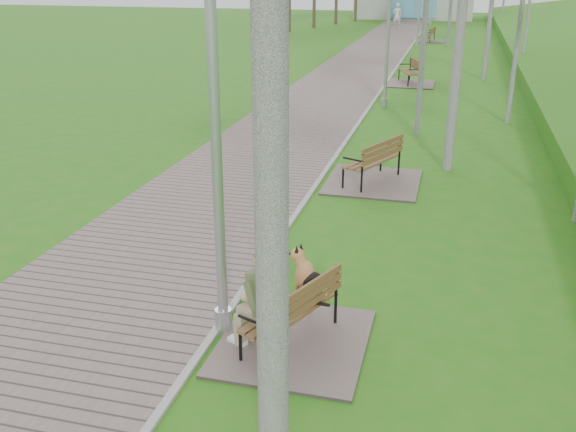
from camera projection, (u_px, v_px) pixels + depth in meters
name	position (u px, v px, depth m)	size (l,w,h in m)	color
ground	(270.00, 253.00, 10.44)	(120.00, 120.00, 0.00)	#256E15
walkway	(361.00, 64.00, 30.22)	(3.50, 67.00, 0.04)	#70605B
kerb	(398.00, 65.00, 29.80)	(0.10, 67.00, 0.05)	#999993
bench_main	(286.00, 314.00, 7.76)	(1.78, 1.98, 1.55)	#70605B
bench_second	(372.00, 173.00, 13.72)	(1.95, 2.17, 1.20)	#70605B
bench_third	(409.00, 79.00, 25.18)	(1.89, 2.10, 1.16)	#70605B
bench_far	(429.00, 38.00, 39.36)	(1.66, 1.85, 1.02)	#70605B
lamp_post_near	(216.00, 134.00, 7.26)	(0.21, 0.21, 5.53)	#A5A7AD
lamp_post_second	(388.00, 35.00, 20.36)	(0.19, 0.19, 4.92)	#A5A7AD
lamp_post_third	(420.00, 3.00, 36.16)	(0.19, 0.19, 5.04)	#A5A7AD
pedestrian_near	(397.00, 16.00, 47.08)	(0.66, 0.43, 1.81)	silver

